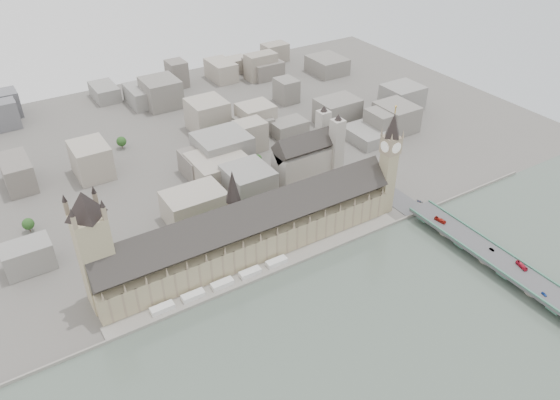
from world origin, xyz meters
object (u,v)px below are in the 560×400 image
elizabeth_tower (389,157)px  westminster_bridge (480,251)px  westminster_abbey (308,156)px  car_silver (492,249)px  victoria_tower (93,245)px  car_blue (544,294)px  red_bus_north (440,220)px  red_bus_south (522,266)px  palace_of_westminster (249,231)px  car_approach (420,201)px

elizabeth_tower → westminster_bridge: 111.81m
westminster_abbey → car_silver: bearing=-74.0°
elizabeth_tower → westminster_abbey: elizabeth_tower is taller
victoria_tower → car_blue: bearing=-32.6°
red_bus_north → red_bus_south: size_ratio=0.97×
palace_of_westminster → car_silver: palace_of_westminster is taller
palace_of_westminster → red_bus_north: palace_of_westminster is taller
car_blue → car_approach: size_ratio=0.82×
westminster_abbey → car_approach: (54.40, -106.30, -14.01)m
westminster_bridge → westminster_abbey: (-51.08, 182.50, 19.96)m
westminster_abbey → car_approach: westminster_abbey is taller
elizabeth_tower → red_bus_south: bearing=-77.0°
red_bus_north → car_silver: size_ratio=2.52×
car_silver → westminster_bridge: bearing=110.9°
victoria_tower → car_approach: (287.33, -37.30, -44.13)m
westminster_bridge → westminster_abbey: 190.56m
westminster_bridge → westminster_abbey: westminster_abbey is taller
red_bus_north → car_approach: bearing=69.3°
westminster_abbey → red_bus_south: westminster_abbey is taller
elizabeth_tower → westminster_bridge: size_ratio=0.33×
palace_of_westminster → westminster_abbey: (110.92, 75.30, 2.38)m
elizabeth_tower → westminster_bridge: elizabeth_tower is taller
westminster_bridge → red_bus_south: size_ratio=28.27×
palace_of_westminster → westminster_bridge: size_ratio=0.82×
red_bus_south → car_approach: bearing=105.1°
westminster_bridge → red_bus_north: size_ratio=29.11×
car_silver → westminster_abbey: bearing=103.2°
westminster_abbey → car_silver: size_ratio=15.35×
palace_of_westminster → car_blue: 232.29m
red_bus_north → car_blue: red_bus_north is taller
victoria_tower → elizabeth_tower: bearing=-4.0°
palace_of_westminster → car_approach: 168.61m
victoria_tower → red_bus_south: (290.08, -148.22, -43.35)m
palace_of_westminster → red_bus_south: palace_of_westminster is taller
elizabeth_tower → red_bus_north: 72.25m
palace_of_westminster → car_approach: (165.33, -31.00, -11.63)m
westminster_abbey → victoria_tower: bearing=-163.5°
palace_of_westminster → westminster_bridge: (162.00, -107.20, -17.58)m
red_bus_north → car_approach: red_bus_north is taller
westminster_bridge → red_bus_north: 44.63m
elizabeth_tower → red_bus_north: elizabeth_tower is taller
car_blue → car_silver: (9.34, 56.67, -0.07)m
westminster_bridge → red_bus_north: bearing=94.4°
palace_of_westminster → victoria_tower: (-122.00, 6.30, 32.50)m
elizabeth_tower → victoria_tower: (-260.00, 18.00, -2.88)m
westminster_abbey → car_blue: westminster_abbey is taller
red_bus_south → red_bus_north: bearing=110.5°
palace_of_westminster → car_blue: bearing=-47.7°
red_bus_south → car_silver: red_bus_south is taller
victoria_tower → red_bus_north: victoria_tower is taller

